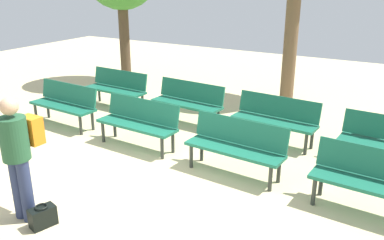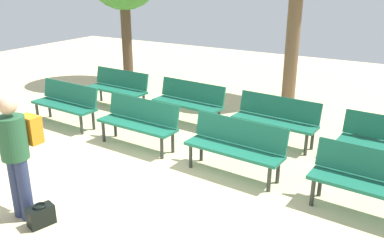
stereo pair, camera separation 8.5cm
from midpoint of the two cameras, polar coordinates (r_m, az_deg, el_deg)
The scene contains 10 objects.
ground_plane at distance 6.04m, azimuth -10.36°, elevation -10.63°, with size 24.00×24.00×0.00m, color beige.
bench_r0_c0 at distance 8.94m, azimuth -17.68°, elevation 2.43°, with size 1.62×0.57×0.87m.
bench_r0_c1 at distance 7.51m, azimuth -7.79°, elevation -0.04°, with size 1.62×0.56×0.87m.
bench_r0_c2 at distance 6.44m, azimuth 5.87°, elevation -3.36°, with size 1.63×0.59×0.87m.
bench_r0_c3 at distance 5.85m, azimuth 23.91°, elevation -7.54°, with size 1.63×0.58×0.87m.
bench_r1_c0 at distance 9.91m, azimuth -10.72°, elevation 4.65°, with size 1.62×0.55×0.87m.
bench_r1_c1 at distance 8.67m, azimuth -0.81°, elevation 2.84°, with size 1.63×0.60×0.87m.
bench_r1_c2 at distance 7.76m, azimuth 11.31°, elevation 0.42°, with size 1.63×0.60×0.87m.
visitor_with_backpack at distance 5.54m, azimuth -23.55°, elevation -4.10°, with size 0.35×0.53×1.65m.
handbag at distance 5.62m, azimuth -20.63°, elevation -12.56°, with size 0.26×0.36×0.29m.
Camera 1 is at (3.45, -3.92, 3.01)m, focal length 38.01 mm.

